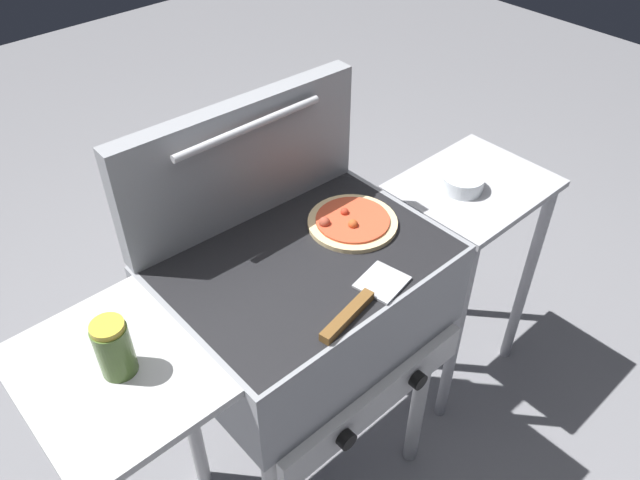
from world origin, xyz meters
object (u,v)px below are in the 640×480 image
pizza_pepperoni (352,222)px  topping_bowl_near (463,183)px  grill (301,305)px  prep_table (463,243)px  spatula (362,301)px  sauce_jar (114,348)px

pizza_pepperoni → topping_bowl_near: pizza_pepperoni is taller
grill → topping_bowl_near: (0.62, 0.01, 0.06)m
pizza_pepperoni → prep_table: size_ratio=0.27×
grill → topping_bowl_near: size_ratio=8.00×
spatula → prep_table: 0.78m
pizza_pepperoni → sauce_jar: 0.63m
pizza_pepperoni → prep_table: 0.61m
grill → pizza_pepperoni: size_ratio=4.43×
grill → prep_table: size_ratio=1.21×
pizza_pepperoni → prep_table: (0.50, -0.01, -0.35)m
pizza_pepperoni → sauce_jar: sauce_jar is taller
prep_table → topping_bowl_near: (-0.05, 0.01, 0.25)m
grill → spatula: bearing=-87.9°
sauce_jar → grill: bearing=0.9°
pizza_pepperoni → prep_table: bearing=-1.0°
spatula → prep_table: bearing=16.2°
sauce_jar → topping_bowl_near: bearing=1.0°
spatula → prep_table: size_ratio=0.34×
topping_bowl_near → pizza_pepperoni: bearing=180.0°
sauce_jar → prep_table: bearing=0.6°
sauce_jar → spatula: sauce_jar is taller
pizza_pepperoni → grill: bearing=-175.7°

